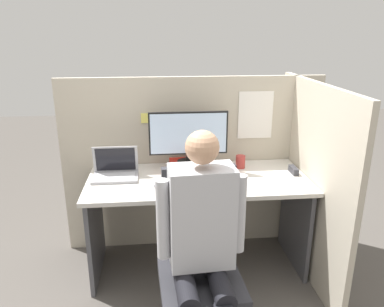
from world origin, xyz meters
TOP-DOWN VIEW (x-y plane):
  - ground_plane at (0.00, 0.00)m, footprint 12.00×12.00m
  - cubicle_panel_back at (0.00, 0.72)m, footprint 2.10×0.05m
  - cubicle_panel_right at (0.83, 0.28)m, footprint 0.04×1.34m
  - desk at (0.00, 0.35)m, footprint 1.60×0.70m
  - paper_box at (-0.06, 0.50)m, footprint 0.28×0.25m
  - monitor at (-0.06, 0.51)m, footprint 0.59×0.17m
  - laptop at (-0.60, 0.42)m, footprint 0.33×0.21m
  - mouse at (-0.29, 0.20)m, footprint 0.06×0.04m
  - stapler at (0.73, 0.38)m, footprint 0.04×0.13m
  - carrot_toy at (0.08, 0.09)m, footprint 0.04×0.15m
  - office_chair at (-0.06, -0.30)m, footprint 0.53×0.56m
  - person at (-0.07, -0.46)m, footprint 0.48×0.45m
  - coffee_mug at (0.35, 0.53)m, footprint 0.07×0.07m

SIDE VIEW (x-z plane):
  - ground_plane at x=0.00m, z-range 0.00..0.00m
  - office_chair at x=-0.06m, z-range 0.00..1.03m
  - desk at x=0.00m, z-range 0.20..0.94m
  - cubicle_panel_right at x=0.83m, z-range 0.00..1.44m
  - cubicle_panel_back at x=0.00m, z-range 0.00..1.44m
  - person at x=-0.07m, z-range 0.09..1.40m
  - mouse at x=-0.29m, z-range 0.75..0.78m
  - carrot_toy at x=0.08m, z-range 0.75..0.78m
  - stapler at x=0.73m, z-range 0.75..0.80m
  - paper_box at x=-0.06m, z-range 0.75..0.82m
  - laptop at x=-0.60m, z-range 0.68..0.90m
  - coffee_mug at x=0.35m, z-range 0.75..0.85m
  - monitor at x=-0.06m, z-range 0.83..1.23m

